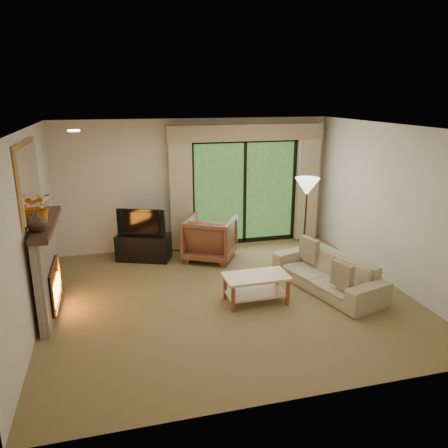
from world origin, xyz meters
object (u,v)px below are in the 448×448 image
object	(u,v)px
sofa	(327,273)
coffee_table	(256,289)
media_console	(144,247)
armchair	(210,238)

from	to	relation	value
sofa	coffee_table	distance (m)	1.27
media_console	sofa	xyz separation A→B (m)	(2.76, -2.09, 0.04)
armchair	media_console	bearing A→B (deg)	16.22
media_console	sofa	size ratio (longest dim) A/B	0.51
sofa	coffee_table	bearing A→B (deg)	-98.93
coffee_table	armchair	bearing A→B (deg)	96.81
media_console	armchair	bearing A→B (deg)	8.85
armchair	coffee_table	world-z (taller)	armchair
armchair	coffee_table	xyz separation A→B (m)	(0.26, -1.96, -0.20)
armchair	sofa	size ratio (longest dim) A/B	0.47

